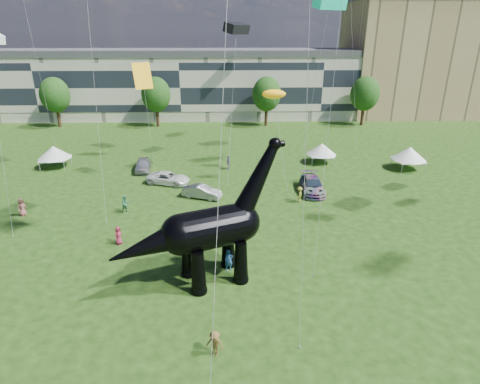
{
  "coord_description": "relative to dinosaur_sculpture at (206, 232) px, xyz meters",
  "views": [
    {
      "loc": [
        1.09,
        -20.79,
        16.74
      ],
      "look_at": [
        1.9,
        8.0,
        5.0
      ],
      "focal_mm": 30.0,
      "sensor_mm": 36.0,
      "label": 1
    }
  ],
  "objects": [
    {
      "name": "car_dark",
      "position": [
        10.77,
        16.51,
        -3.07
      ],
      "size": [
        2.48,
        5.74,
        1.65
      ],
      "primitive_type": "imported",
      "rotation": [
        0.0,
        0.0,
        -0.03
      ],
      "color": "#595960",
      "rests_on": "ground"
    },
    {
      "name": "car_grey",
      "position": [
        -1.28,
        15.16,
        -3.21
      ],
      "size": [
        4.42,
        2.77,
        1.37
      ],
      "primitive_type": "imported",
      "rotation": [
        0.0,
        0.0,
        1.23
      ],
      "color": "gray",
      "rests_on": "ground"
    },
    {
      "name": "terrace_row",
      "position": [
        -7.43,
        58.42,
        2.1
      ],
      "size": [
        78.0,
        11.0,
        12.0
      ],
      "primitive_type": "cube",
      "color": "beige",
      "rests_on": "ground"
    },
    {
      "name": "gazebo_far",
      "position": [
        24.6,
        23.99,
        -1.86
      ],
      "size": [
        4.47,
        4.47,
        2.9
      ],
      "rotation": [
        0.0,
        0.0,
        0.08
      ],
      "color": "white",
      "rests_on": "ground"
    },
    {
      "name": "tree_far_right",
      "position": [
        26.57,
        49.42,
        2.4
      ],
      "size": [
        5.2,
        5.2,
        9.44
      ],
      "color": "#382314",
      "rests_on": "ground"
    },
    {
      "name": "gazebo_left",
      "position": [
        -20.93,
        25.97,
        -1.9
      ],
      "size": [
        4.34,
        4.34,
        2.85
      ],
      "rotation": [
        0.0,
        0.0,
        0.07
      ],
      "color": "silver",
      "rests_on": "ground"
    },
    {
      "name": "tree_mid_right",
      "position": [
        8.57,
        49.42,
        2.4
      ],
      "size": [
        5.2,
        5.2,
        9.44
      ],
      "color": "#382314",
      "rests_on": "ground"
    },
    {
      "name": "gazebo_near",
      "position": [
        14.02,
        26.85,
        -2.01
      ],
      "size": [
        4.01,
        4.01,
        2.69
      ],
      "rotation": [
        0.0,
        0.0,
        -0.04
      ],
      "color": "silver",
      "rests_on": "ground"
    },
    {
      "name": "dinosaur_sculpture",
      "position": [
        0.0,
        0.0,
        0.0
      ],
      "size": [
        12.29,
        6.59,
        10.32
      ],
      "rotation": [
        0.0,
        0.0,
        0.4
      ],
      "color": "black",
      "rests_on": "ground"
    },
    {
      "name": "tree_mid_left",
      "position": [
        -11.43,
        49.42,
        2.4
      ],
      "size": [
        5.2,
        5.2,
        9.44
      ],
      "color": "#382314",
      "rests_on": "ground"
    },
    {
      "name": "apartment_block",
      "position": [
        40.57,
        61.42,
        7.1
      ],
      "size": [
        28.0,
        18.0,
        22.0
      ],
      "primitive_type": "cube",
      "color": "tan",
      "rests_on": "ground"
    },
    {
      "name": "visitors",
      "position": [
        -6.0,
        10.07,
        -3.04
      ],
      "size": [
        37.8,
        32.81,
        1.83
      ],
      "color": "gray",
      "rests_on": "ground"
    },
    {
      "name": "tree_far_left",
      "position": [
        -29.43,
        49.42,
        2.4
      ],
      "size": [
        5.2,
        5.2,
        9.44
      ],
      "color": "#382314",
      "rests_on": "ground"
    },
    {
      "name": "ground",
      "position": [
        0.57,
        -3.58,
        -3.9
      ],
      "size": [
        220.0,
        220.0,
        0.0
      ],
      "primitive_type": "plane",
      "color": "#16330C",
      "rests_on": "ground"
    },
    {
      "name": "car_silver",
      "position": [
        -9.28,
        24.26,
        -3.12
      ],
      "size": [
        2.33,
        4.75,
        1.56
      ],
      "primitive_type": "imported",
      "rotation": [
        0.0,
        0.0,
        0.11
      ],
      "color": "#B8B8BD",
      "rests_on": "ground"
    },
    {
      "name": "car_white",
      "position": [
        -5.43,
        19.46,
        -3.2
      ],
      "size": [
        5.45,
        3.69,
        1.39
      ],
      "primitive_type": "imported",
      "rotation": [
        0.0,
        0.0,
        1.27
      ],
      "color": "white",
      "rests_on": "ground"
    }
  ]
}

